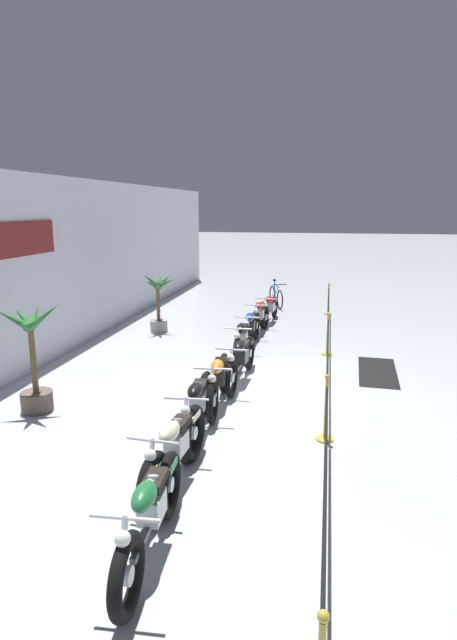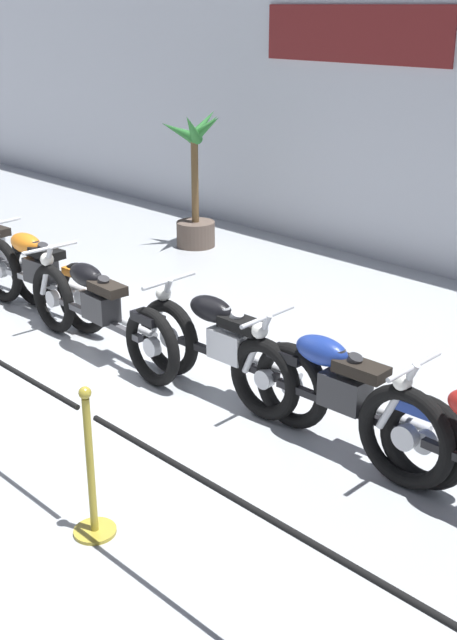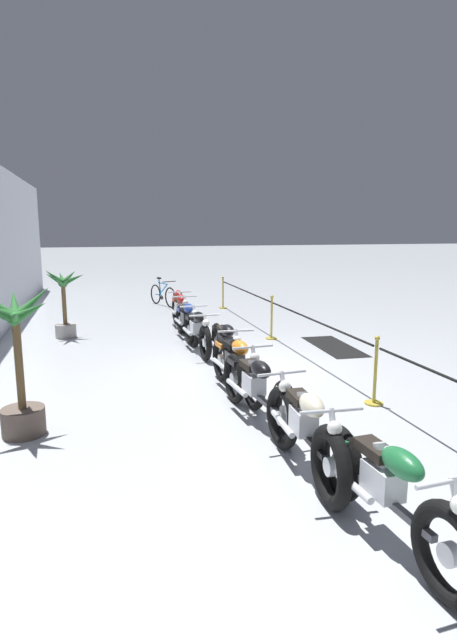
{
  "view_description": "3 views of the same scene",
  "coord_description": "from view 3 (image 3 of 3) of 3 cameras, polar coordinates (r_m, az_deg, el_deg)",
  "views": [
    {
      "loc": [
        -9.61,
        -1.17,
        3.49
      ],
      "look_at": [
        1.31,
        1.01,
        0.96
      ],
      "focal_mm": 28.0,
      "sensor_mm": 36.0,
      "label": 1
    },
    {
      "loc": [
        5.91,
        -3.67,
        3.2
      ],
      "look_at": [
        1.42,
        0.75,
        0.72
      ],
      "focal_mm": 45.0,
      "sensor_mm": 36.0,
      "label": 2
    },
    {
      "loc": [
        -8.77,
        2.71,
        2.63
      ],
      "look_at": [
        0.86,
        0.17,
        0.77
      ],
      "focal_mm": 28.0,
      "sensor_mm": 36.0,
      "label": 3
    }
  ],
  "objects": [
    {
      "name": "stanchion_far_left",
      "position": [
        8.45,
        13.51,
        -2.45
      ],
      "size": [
        13.91,
        0.28,
        1.05
      ],
      "color": "gold",
      "rests_on": "ground"
    },
    {
      "name": "stanchion_mid_right",
      "position": [
        11.88,
        4.94,
        -0.47
      ],
      "size": [
        0.28,
        0.28,
        1.05
      ],
      "color": "gold",
      "rests_on": "ground"
    },
    {
      "name": "motorcycle_black_2",
      "position": [
        6.8,
        3.09,
        -7.85
      ],
      "size": [
        2.44,
        0.62,
        0.95
      ],
      "color": "black",
      "rests_on": "ground"
    },
    {
      "name": "motorcycle_black_5",
      "position": [
        10.6,
        -3.62,
        -1.21
      ],
      "size": [
        2.18,
        0.62,
        0.94
      ],
      "color": "black",
      "rests_on": "ground"
    },
    {
      "name": "motorcycle_black_4",
      "position": [
        9.22,
        -0.33,
        -2.93
      ],
      "size": [
        2.43,
        0.62,
        0.94
      ],
      "color": "black",
      "rests_on": "ground"
    },
    {
      "name": "ground_plane",
      "position": [
        9.54,
        2.32,
        -5.41
      ],
      "size": [
        120.0,
        120.0,
        0.0
      ],
      "primitive_type": "plane",
      "color": "#B2B7BC"
    },
    {
      "name": "floor_banner",
      "position": [
        11.39,
        11.95,
        -2.96
      ],
      "size": [
        2.13,
        0.89,
        0.01
      ],
      "primitive_type": "cube",
      "rotation": [
        0.0,
        0.0,
        -0.05
      ],
      "color": "black",
      "rests_on": "ground"
    },
    {
      "name": "stanchion_mid_left",
      "position": [
        7.83,
        16.39,
        -6.72
      ],
      "size": [
        0.28,
        0.28,
        1.05
      ],
      "color": "gold",
      "rests_on": "ground"
    },
    {
      "name": "motorcycle_green_0",
      "position": [
        4.58,
        17.59,
        -18.14
      ],
      "size": [
        2.22,
        0.62,
        0.95
      ],
      "color": "black",
      "rests_on": "ground"
    },
    {
      "name": "motorcycle_red_8",
      "position": [
        14.41,
        -5.81,
        1.89
      ],
      "size": [
        2.18,
        0.62,
        0.91
      ],
      "color": "black",
      "rests_on": "ground"
    },
    {
      "name": "motorcycle_blue_6",
      "position": [
        11.78,
        -4.76,
        -0.06
      ],
      "size": [
        2.2,
        0.62,
        0.93
      ],
      "color": "black",
      "rests_on": "ground"
    },
    {
      "name": "potted_palm_right_of_row",
      "position": [
        12.56,
        -18.3,
        2.01
      ],
      "size": [
        1.22,
        0.98,
        1.72
      ],
      "color": "gray",
      "rests_on": "ground"
    },
    {
      "name": "motorcycle_cream_1",
      "position": [
        5.56,
        8.71,
        -12.29
      ],
      "size": [
        2.21,
        0.62,
        0.98
      ],
      "color": "black",
      "rests_on": "ground"
    },
    {
      "name": "stanchion_far_right",
      "position": [
        16.34,
        -0.63,
        2.6
      ],
      "size": [
        0.28,
        0.28,
        1.05
      ],
      "color": "gold",
      "rests_on": "ground"
    },
    {
      "name": "bicycle",
      "position": [
        17.0,
        -7.53,
        2.86
      ],
      "size": [
        1.59,
        0.73,
        0.94
      ],
      "color": "black",
      "rests_on": "ground"
    },
    {
      "name": "potted_palm_left_of_row",
      "position": [
        6.84,
        -22.8,
        -5.47
      ],
      "size": [
        0.92,
        1.01,
        1.95
      ],
      "color": "brown",
      "rests_on": "ground"
    },
    {
      "name": "motorcycle_orange_3",
      "position": [
        7.93,
        0.85,
        -5.13
      ],
      "size": [
        2.21,
        0.62,
        0.96
      ],
      "color": "black",
      "rests_on": "ground"
    },
    {
      "name": "motorcycle_red_7",
      "position": [
        13.08,
        -5.55,
        1.12
      ],
      "size": [
        2.19,
        0.62,
        0.97
      ],
      "color": "black",
      "rests_on": "ground"
    }
  ]
}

